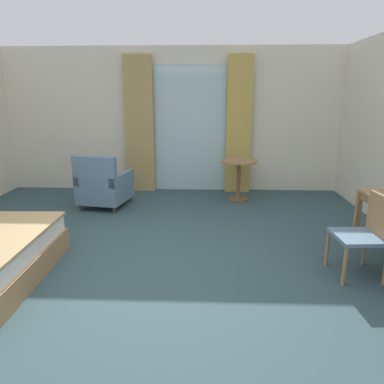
% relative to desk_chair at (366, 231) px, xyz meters
% --- Properties ---
extents(ground, '(7.00, 7.68, 0.10)m').
position_rel_desk_chair_xyz_m(ground, '(-2.28, -0.06, -0.53)').
color(ground, '#334C51').
extents(wall_back, '(6.60, 0.12, 2.69)m').
position_rel_desk_chair_xyz_m(wall_back, '(-2.28, 3.52, 0.87)').
color(wall_back, silver).
rests_on(wall_back, ground).
extents(balcony_glass_door, '(1.43, 0.02, 2.37)m').
position_rel_desk_chair_xyz_m(balcony_glass_door, '(-1.96, 3.44, 0.71)').
color(balcony_glass_door, silver).
rests_on(balcony_glass_door, ground).
extents(curtain_panel_left, '(0.54, 0.10, 2.53)m').
position_rel_desk_chair_xyz_m(curtain_panel_left, '(-2.89, 3.34, 0.79)').
color(curtain_panel_left, tan).
rests_on(curtain_panel_left, ground).
extents(curtain_panel_right, '(0.46, 0.10, 2.53)m').
position_rel_desk_chair_xyz_m(curtain_panel_right, '(-1.02, 3.34, 0.79)').
color(curtain_panel_right, tan).
rests_on(curtain_panel_right, ground).
extents(desk_chair, '(0.48, 0.50, 0.85)m').
position_rel_desk_chair_xyz_m(desk_chair, '(0.00, 0.00, 0.00)').
color(desk_chair, slate).
rests_on(desk_chair, ground).
extents(armchair_by_window, '(0.84, 0.91, 0.90)m').
position_rel_desk_chair_xyz_m(armchair_by_window, '(-3.32, 2.23, -0.13)').
color(armchair_by_window, slate).
rests_on(armchair_by_window, ground).
extents(round_cafe_table, '(0.65, 0.65, 0.71)m').
position_rel_desk_chair_xyz_m(round_cafe_table, '(-1.05, 2.75, 0.05)').
color(round_cafe_table, '#9E754C').
rests_on(round_cafe_table, ground).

